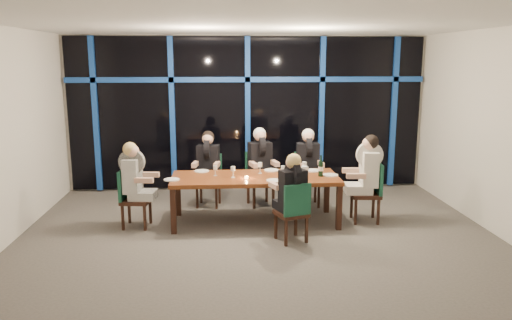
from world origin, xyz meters
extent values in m
plane|color=#5D5852|center=(0.00, 0.00, 0.00)|extent=(7.00, 7.00, 0.00)
cube|color=silver|center=(0.00, 3.00, 1.50)|extent=(7.00, 0.04, 3.00)
cube|color=silver|center=(0.00, -3.00, 1.50)|extent=(7.00, 0.04, 3.00)
cube|color=silver|center=(3.50, 0.00, 1.50)|extent=(0.04, 6.00, 3.00)
cube|color=white|center=(0.00, 0.00, 3.00)|extent=(7.00, 6.00, 0.04)
cube|color=black|center=(0.00, 2.94, 1.50)|extent=(6.86, 0.04, 2.94)
cube|color=navy|center=(-2.90, 2.89, 1.50)|extent=(0.10, 0.10, 2.94)
cube|color=navy|center=(-1.45, 2.89, 1.50)|extent=(0.10, 0.10, 2.94)
cube|color=navy|center=(0.00, 2.89, 1.50)|extent=(0.10, 0.10, 2.94)
cube|color=navy|center=(1.45, 2.89, 1.50)|extent=(0.10, 0.10, 2.94)
cube|color=navy|center=(2.90, 2.89, 1.50)|extent=(0.10, 0.10, 2.94)
cube|color=navy|center=(0.00, 2.89, 2.16)|extent=(6.86, 0.10, 0.10)
cube|color=#FF2D14|center=(1.10, 3.25, 2.15)|extent=(0.60, 0.05, 0.35)
cube|color=brown|center=(0.00, 0.80, 0.72)|extent=(2.60, 1.00, 0.06)
cube|color=black|center=(-1.24, 0.36, 0.34)|extent=(0.08, 0.08, 0.69)
cube|color=black|center=(1.24, 0.36, 0.34)|extent=(0.08, 0.08, 0.69)
cube|color=black|center=(-1.24, 1.24, 0.34)|extent=(0.08, 0.08, 0.69)
cube|color=black|center=(1.24, 1.24, 0.34)|extent=(0.08, 0.08, 0.69)
cube|color=black|center=(-0.76, 1.75, 0.42)|extent=(0.48, 0.48, 0.06)
cube|color=#1A543C|center=(-0.73, 1.93, 0.67)|extent=(0.42, 0.11, 0.47)
cube|color=black|center=(-0.95, 1.61, 0.20)|extent=(0.04, 0.04, 0.39)
cube|color=black|center=(-0.62, 1.56, 0.20)|extent=(0.04, 0.04, 0.39)
cube|color=black|center=(-0.89, 1.94, 0.20)|extent=(0.04, 0.04, 0.39)
cube|color=black|center=(-0.56, 1.89, 0.20)|extent=(0.04, 0.04, 0.39)
cube|color=black|center=(0.16, 1.73, 0.44)|extent=(0.53, 0.53, 0.06)
cube|color=#1A543C|center=(0.11, 1.92, 0.70)|extent=(0.44, 0.15, 0.48)
cube|color=black|center=(0.03, 1.52, 0.20)|extent=(0.05, 0.05, 0.41)
cube|color=black|center=(0.37, 1.60, 0.20)|extent=(0.05, 0.05, 0.41)
cube|color=black|center=(-0.05, 1.86, 0.20)|extent=(0.05, 0.05, 0.41)
cube|color=black|center=(0.29, 1.94, 0.20)|extent=(0.05, 0.05, 0.41)
cube|color=black|center=(0.99, 1.66, 0.43)|extent=(0.44, 0.44, 0.06)
cube|color=#1A543C|center=(0.99, 1.86, 0.69)|extent=(0.43, 0.05, 0.48)
cube|color=black|center=(0.81, 1.50, 0.20)|extent=(0.04, 0.04, 0.40)
cube|color=black|center=(1.16, 1.49, 0.20)|extent=(0.04, 0.04, 0.40)
cube|color=black|center=(0.82, 1.84, 0.20)|extent=(0.04, 0.04, 0.40)
cube|color=black|center=(1.16, 1.83, 0.20)|extent=(0.04, 0.04, 0.40)
cube|color=black|center=(-1.83, 0.71, 0.42)|extent=(0.46, 0.46, 0.06)
cube|color=#1A543C|center=(-2.02, 0.73, 0.67)|extent=(0.09, 0.42, 0.47)
cube|color=black|center=(-1.69, 0.52, 0.20)|extent=(0.04, 0.04, 0.39)
cube|color=black|center=(-1.65, 0.86, 0.20)|extent=(0.04, 0.04, 0.39)
cube|color=black|center=(-2.02, 0.56, 0.20)|extent=(0.04, 0.04, 0.39)
cube|color=black|center=(-1.98, 0.90, 0.20)|extent=(0.04, 0.04, 0.39)
cube|color=black|center=(1.75, 0.73, 0.44)|extent=(0.47, 0.47, 0.06)
cube|color=#1A543C|center=(1.94, 0.71, 0.71)|extent=(0.08, 0.44, 0.49)
cube|color=black|center=(1.58, 0.92, 0.21)|extent=(0.04, 0.04, 0.41)
cube|color=black|center=(1.56, 0.56, 0.21)|extent=(0.04, 0.04, 0.41)
cube|color=black|center=(1.94, 0.89, 0.21)|extent=(0.04, 0.04, 0.41)
cube|color=black|center=(1.91, 0.54, 0.21)|extent=(0.04, 0.04, 0.41)
cube|color=black|center=(0.45, -0.06, 0.40)|extent=(0.52, 0.52, 0.05)
cube|color=#1A543C|center=(0.51, -0.23, 0.65)|extent=(0.40, 0.18, 0.45)
cube|color=black|center=(0.55, 0.15, 0.19)|extent=(0.05, 0.05, 0.38)
cube|color=black|center=(0.25, 0.04, 0.19)|extent=(0.05, 0.05, 0.38)
cube|color=black|center=(0.66, -0.16, 0.19)|extent=(0.05, 0.05, 0.38)
cube|color=black|center=(0.35, -0.26, 0.19)|extent=(0.05, 0.05, 0.38)
cube|color=black|center=(-0.77, 1.64, 0.51)|extent=(0.39, 0.44, 0.13)
cube|color=black|center=(-0.75, 1.78, 0.82)|extent=(0.40, 0.28, 0.52)
cylinder|color=black|center=(-0.75, 1.78, 1.03)|extent=(0.16, 0.40, 0.39)
sphere|color=tan|center=(-0.75, 1.77, 1.20)|extent=(0.20, 0.20, 0.20)
sphere|color=black|center=(-0.75, 1.80, 1.22)|extent=(0.21, 0.21, 0.21)
cube|color=tan|center=(-0.97, 1.59, 0.79)|extent=(0.12, 0.29, 0.07)
cube|color=tan|center=(-0.60, 1.53, 0.79)|extent=(0.12, 0.29, 0.07)
cube|color=black|center=(0.19, 1.61, 0.53)|extent=(0.44, 0.48, 0.14)
cube|color=black|center=(0.15, 1.76, 0.85)|extent=(0.43, 0.32, 0.54)
cylinder|color=black|center=(0.15, 1.76, 1.07)|extent=(0.19, 0.42, 0.41)
sphere|color=tan|center=(0.16, 1.75, 1.24)|extent=(0.20, 0.20, 0.20)
sphere|color=silver|center=(0.15, 1.78, 1.27)|extent=(0.22, 0.22, 0.22)
cube|color=tan|center=(0.02, 1.49, 0.79)|extent=(0.15, 0.30, 0.08)
cube|color=tan|center=(0.40, 1.59, 0.79)|extent=(0.15, 0.30, 0.08)
cube|color=black|center=(0.98, 1.55, 0.53)|extent=(0.35, 0.41, 0.13)
cube|color=black|center=(0.99, 1.70, 0.84)|extent=(0.39, 0.24, 0.54)
cylinder|color=black|center=(0.99, 1.70, 1.05)|extent=(0.10, 0.40, 0.40)
sphere|color=tan|center=(0.99, 1.68, 1.23)|extent=(0.20, 0.20, 0.20)
sphere|color=silver|center=(0.99, 1.72, 1.25)|extent=(0.22, 0.22, 0.22)
cube|color=tan|center=(0.79, 1.48, 0.79)|extent=(0.08, 0.29, 0.08)
cube|color=tan|center=(1.17, 1.47, 0.79)|extent=(0.08, 0.29, 0.08)
cube|color=black|center=(-1.72, 0.70, 0.51)|extent=(0.43, 0.38, 0.13)
cube|color=black|center=(-1.87, 0.71, 0.82)|extent=(0.26, 0.40, 0.52)
cylinder|color=black|center=(-1.87, 0.71, 1.02)|extent=(0.40, 0.14, 0.39)
sphere|color=tan|center=(-1.85, 0.71, 1.19)|extent=(0.20, 0.20, 0.20)
sphere|color=tan|center=(-1.89, 0.72, 1.22)|extent=(0.21, 0.21, 0.21)
cube|color=tan|center=(-1.67, 0.50, 0.79)|extent=(0.29, 0.11, 0.07)
cube|color=tan|center=(-1.63, 0.87, 0.79)|extent=(0.29, 0.11, 0.07)
cube|color=silver|center=(1.63, 0.73, 0.54)|extent=(0.44, 0.38, 0.14)
cube|color=silver|center=(1.79, 0.72, 0.86)|extent=(0.26, 0.41, 0.55)
cylinder|color=silver|center=(1.79, 0.72, 1.08)|extent=(0.42, 0.13, 0.41)
sphere|color=tan|center=(1.77, 0.72, 1.26)|extent=(0.21, 0.21, 0.21)
sphere|color=black|center=(1.80, 0.72, 1.29)|extent=(0.23, 0.23, 0.23)
cube|color=tan|center=(1.56, 0.94, 0.79)|extent=(0.30, 0.10, 0.08)
cube|color=tan|center=(1.54, 0.54, 0.79)|extent=(0.30, 0.10, 0.08)
cube|color=black|center=(0.42, 0.04, 0.49)|extent=(0.43, 0.46, 0.13)
cube|color=black|center=(0.47, -0.09, 0.79)|extent=(0.41, 0.32, 0.50)
cylinder|color=black|center=(0.47, -0.09, 0.99)|extent=(0.21, 0.39, 0.38)
sphere|color=tan|center=(0.46, -0.07, 1.15)|extent=(0.19, 0.19, 0.19)
sphere|color=tan|center=(0.47, -0.11, 1.18)|extent=(0.21, 0.21, 0.21)
cube|color=tan|center=(0.56, 0.17, 0.79)|extent=(0.16, 0.28, 0.07)
cube|color=tan|center=(0.22, 0.05, 0.79)|extent=(0.16, 0.28, 0.07)
cylinder|color=white|center=(-0.85, 1.20, 0.76)|extent=(0.24, 0.24, 0.01)
cylinder|color=white|center=(0.29, 1.18, 0.76)|extent=(0.24, 0.24, 0.01)
cylinder|color=white|center=(0.98, 1.10, 0.76)|extent=(0.24, 0.24, 0.01)
cylinder|color=white|center=(-1.28, 0.65, 0.76)|extent=(0.24, 0.24, 0.01)
cylinder|color=white|center=(1.19, 0.77, 0.76)|extent=(0.24, 0.24, 0.01)
cylinder|color=white|center=(0.27, 0.47, 0.76)|extent=(0.24, 0.24, 0.01)
cylinder|color=black|center=(1.02, 0.73, 0.87)|extent=(0.07, 0.07, 0.24)
cylinder|color=black|center=(1.02, 0.73, 1.04)|extent=(0.03, 0.03, 0.09)
cylinder|color=silver|center=(1.02, 0.73, 0.87)|extent=(0.08, 0.08, 0.07)
cylinder|color=silver|center=(0.74, 0.62, 0.84)|extent=(0.10, 0.10, 0.19)
cylinder|color=silver|center=(0.80, 0.62, 0.86)|extent=(0.02, 0.02, 0.13)
cylinder|color=#F8A44A|center=(-0.14, 0.67, 0.77)|extent=(0.05, 0.05, 0.03)
cylinder|color=white|center=(-0.35, 0.75, 0.75)|extent=(0.06, 0.06, 0.01)
cylinder|color=white|center=(-0.35, 0.75, 0.81)|extent=(0.01, 0.01, 0.10)
cylinder|color=white|center=(-0.35, 0.75, 0.89)|extent=(0.07, 0.07, 0.07)
cylinder|color=silver|center=(0.09, 0.99, 0.75)|extent=(0.07, 0.07, 0.01)
cylinder|color=silver|center=(0.09, 0.99, 0.81)|extent=(0.01, 0.01, 0.10)
cylinder|color=silver|center=(0.09, 0.99, 0.89)|extent=(0.07, 0.07, 0.07)
cylinder|color=silver|center=(0.44, 0.82, 0.75)|extent=(0.06, 0.06, 0.01)
cylinder|color=silver|center=(0.44, 0.82, 0.80)|extent=(0.01, 0.01, 0.09)
cylinder|color=silver|center=(0.44, 0.82, 0.88)|extent=(0.06, 0.06, 0.06)
cylinder|color=silver|center=(-0.62, 0.89, 0.75)|extent=(0.06, 0.06, 0.01)
cylinder|color=silver|center=(-0.62, 0.89, 0.80)|extent=(0.01, 0.01, 0.09)
cylinder|color=silver|center=(-0.62, 0.89, 0.88)|extent=(0.06, 0.06, 0.06)
cylinder|color=silver|center=(0.80, 0.95, 0.75)|extent=(0.07, 0.07, 0.01)
cylinder|color=silver|center=(0.80, 0.95, 0.81)|extent=(0.01, 0.01, 0.11)
cylinder|color=silver|center=(0.80, 0.95, 0.90)|extent=(0.07, 0.07, 0.07)
camera|label=1|loc=(-0.52, -6.76, 2.56)|focal=35.00mm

